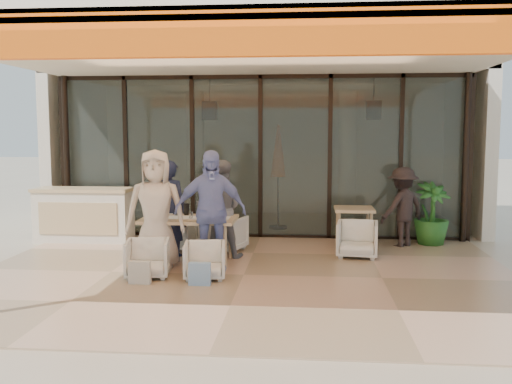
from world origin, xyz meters
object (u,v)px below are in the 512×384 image
(diner_periwinkle, at_px, (210,211))
(side_chair, at_px, (357,238))
(diner_grey, at_px, (219,209))
(standing_woman, at_px, (402,207))
(dining_table, at_px, (189,221))
(host_counter, at_px, (84,215))
(diner_cream, at_px, (156,210))
(side_table, at_px, (354,214))
(chair_far_left, at_px, (177,234))
(chair_near_left, at_px, (147,257))
(chair_near_right, at_px, (205,259))
(chair_far_right, at_px, (224,232))
(diner_navy, at_px, (170,209))
(potted_palm, at_px, (431,214))

(diner_periwinkle, distance_m, side_chair, 2.62)
(diner_grey, xyz_separation_m, standing_woman, (3.19, 1.17, -0.09))
(dining_table, bearing_deg, side_chair, 13.39)
(host_counter, height_order, diner_periwinkle, diner_periwinkle)
(diner_cream, distance_m, diner_periwinkle, 0.84)
(side_table, bearing_deg, chair_far_left, -171.74)
(chair_near_left, xyz_separation_m, chair_near_right, (0.84, 0.00, -0.01))
(host_counter, relative_size, chair_far_right, 2.64)
(chair_far_left, relative_size, side_table, 0.80)
(chair_near_right, distance_m, standing_woman, 4.12)
(diner_periwinkle, bearing_deg, diner_grey, 76.89)
(host_counter, height_order, diner_navy, diner_navy)
(diner_navy, height_order, side_chair, diner_navy)
(diner_cream, bearing_deg, chair_far_right, 51.96)
(chair_near_right, xyz_separation_m, diner_grey, (0.00, 1.40, 0.53))
(chair_near_left, xyz_separation_m, potted_palm, (4.59, 2.78, 0.28))
(diner_cream, bearing_deg, chair_near_right, -37.84)
(chair_far_left, relative_size, diner_cream, 0.32)
(side_chair, bearing_deg, standing_woman, 53.90)
(chair_near_right, bearing_deg, standing_woman, 31.28)
(diner_navy, bearing_deg, potted_palm, -149.81)
(chair_near_right, xyz_separation_m, side_table, (2.30, 2.36, 0.34))
(host_counter, distance_m, diner_navy, 2.26)
(chair_far_right, distance_m, diner_cream, 1.73)
(potted_palm, bearing_deg, side_table, -163.66)
(chair_near_left, relative_size, chair_near_right, 1.05)
(chair_far_left, distance_m, side_chair, 3.16)
(diner_grey, xyz_separation_m, side_table, (2.30, 0.96, -0.19))
(chair_far_left, xyz_separation_m, chair_near_right, (0.84, -1.90, -0.00))
(diner_grey, distance_m, side_table, 2.50)
(host_counter, bearing_deg, diner_cream, -45.92)
(diner_navy, height_order, side_table, diner_navy)
(side_table, xyz_separation_m, potted_palm, (1.45, 0.43, -0.05))
(chair_far_left, xyz_separation_m, diner_grey, (0.84, -0.50, 0.53))
(dining_table, height_order, side_chair, dining_table)
(chair_near_left, bearing_deg, side_table, 27.06)
(dining_table, distance_m, potted_palm, 4.56)
(diner_navy, height_order, diner_periwinkle, diner_periwinkle)
(diner_navy, relative_size, diner_periwinkle, 0.89)
(diner_grey, bearing_deg, diner_periwinkle, 86.82)
(dining_table, relative_size, diner_periwinkle, 0.81)
(diner_navy, relative_size, potted_palm, 1.39)
(diner_grey, distance_m, potted_palm, 4.01)
(standing_woman, bearing_deg, side_chair, 12.41)
(potted_palm, bearing_deg, chair_near_right, -143.46)
(host_counter, distance_m, chair_far_right, 2.86)
(diner_cream, height_order, diner_periwinkle, diner_cream)
(chair_far_left, relative_size, potted_palm, 0.51)
(diner_cream, relative_size, side_chair, 2.70)
(dining_table, height_order, chair_near_left, dining_table)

